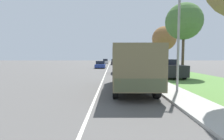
{
  "coord_description": "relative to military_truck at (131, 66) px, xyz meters",
  "views": [
    {
      "loc": [
        0.87,
        2.29,
        2.1
      ],
      "look_at": [
        0.84,
        15.17,
        1.18
      ],
      "focal_mm": 28.0,
      "sensor_mm": 36.0,
      "label": 1
    }
  ],
  "objects": [
    {
      "name": "sidewalk_right",
      "position": [
        2.4,
        26.45,
        -1.5
      ],
      "size": [
        1.8,
        120.0,
        0.12
      ],
      "color": "#ADAAA3",
      "rests_on": "ground"
    },
    {
      "name": "car_farthest_ahead",
      "position": [
        -0.28,
        59.4,
        -0.8
      ],
      "size": [
        1.79,
        4.69,
        1.72
      ],
      "color": "black",
      "rests_on": "ground"
    },
    {
      "name": "military_truck",
      "position": [
        0.0,
        0.0,
        0.0
      ],
      "size": [
        2.4,
        7.62,
        2.74
      ],
      "color": "#545B3D",
      "rests_on": "ground"
    },
    {
      "name": "car_fourth_ahead",
      "position": [
        -3.59,
        50.36,
        -0.82
      ],
      "size": [
        1.8,
        4.62,
        1.64
      ],
      "color": "#B7BABF",
      "rests_on": "ground"
    },
    {
      "name": "car_nearest_ahead",
      "position": [
        -0.29,
        12.03,
        -0.9
      ],
      "size": [
        1.74,
        4.63,
        1.46
      ],
      "color": "black",
      "rests_on": "ground"
    },
    {
      "name": "grass_strip_right",
      "position": [
        6.8,
        26.45,
        -1.55
      ],
      "size": [
        7.0,
        120.0,
        0.02
      ],
      "color": "#56843D",
      "rests_on": "ground"
    },
    {
      "name": "ground_plane",
      "position": [
        -2.1,
        26.45,
        -1.56
      ],
      "size": [
        180.0,
        180.0,
        0.0
      ],
      "primitive_type": "plane",
      "color": "#565451"
    },
    {
      "name": "lane_centre_stripe",
      "position": [
        -2.1,
        26.45,
        -1.56
      ],
      "size": [
        0.12,
        120.0,
        0.0
      ],
      "color": "silver",
      "rests_on": "ground"
    },
    {
      "name": "car_second_ahead",
      "position": [
        -3.55,
        23.63,
        -0.91
      ],
      "size": [
        1.92,
        4.83,
        1.43
      ],
      "color": "navy",
      "rests_on": "ground"
    },
    {
      "name": "pickup_truck",
      "position": [
        4.88,
        7.36,
        -0.65
      ],
      "size": [
        1.96,
        5.16,
        1.88
      ],
      "color": "black",
      "rests_on": "grass_strip_right"
    },
    {
      "name": "tree_far_right",
      "position": [
        7.3,
        17.52,
        3.64
      ],
      "size": [
        3.91,
        3.91,
        7.16
      ],
      "color": "brown",
      "rests_on": "grass_strip_right"
    },
    {
      "name": "tree_mid_right",
      "position": [
        6.56,
        7.98,
        4.43
      ],
      "size": [
        3.93,
        3.93,
        7.95
      ],
      "color": "#4C3D2D",
      "rests_on": "grass_strip_right"
    },
    {
      "name": "car_third_ahead",
      "position": [
        -0.6,
        39.45,
        -0.81
      ],
      "size": [
        1.79,
        4.33,
        1.7
      ],
      "color": "black",
      "rests_on": "ground"
    },
    {
      "name": "lamp_post",
      "position": [
        2.42,
        -0.98,
        2.39
      ],
      "size": [
        1.69,
        0.24,
        6.35
      ],
      "color": "gray",
      "rests_on": "sidewalk_right"
    }
  ]
}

